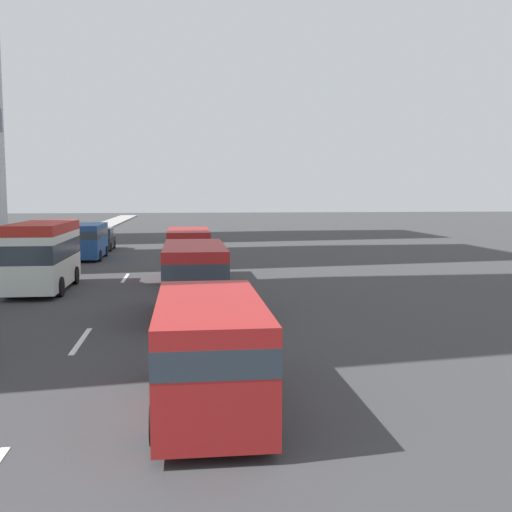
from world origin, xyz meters
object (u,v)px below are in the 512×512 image
(minibus_second, at_px, (43,253))
(car_fifth, at_px, (101,240))
(van_seventh, at_px, (210,347))
(van_fourth, at_px, (194,276))
(van_sixth, at_px, (189,251))
(van_third, at_px, (87,239))

(minibus_second, height_order, car_fifth, minibus_second)
(car_fifth, height_order, van_seventh, van_seventh)
(minibus_second, xyz_separation_m, van_fourth, (-6.48, -6.54, -0.21))
(van_sixth, bearing_deg, van_fourth, -179.06)
(minibus_second, relative_size, car_fifth, 1.52)
(minibus_second, relative_size, van_third, 1.18)
(van_third, bearing_deg, van_fourth, 18.99)
(van_fourth, distance_m, van_sixth, 9.10)
(van_sixth, relative_size, van_seventh, 0.96)
(van_third, relative_size, van_seventh, 0.99)
(van_fourth, bearing_deg, van_seventh, -179.05)
(minibus_second, bearing_deg, van_seventh, 23.14)
(minibus_second, height_order, van_sixth, minibus_second)
(van_third, relative_size, car_fifth, 1.29)
(minibus_second, distance_m, van_seventh, 17.03)
(van_fourth, bearing_deg, van_sixth, 0.94)
(van_fourth, relative_size, car_fifth, 1.34)
(van_sixth, distance_m, van_seventh, 18.28)
(van_sixth, height_order, van_seventh, van_sixth)
(van_fourth, height_order, van_sixth, van_fourth)
(car_fifth, bearing_deg, van_fourth, 14.43)
(van_seventh, bearing_deg, car_fifth, 10.99)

